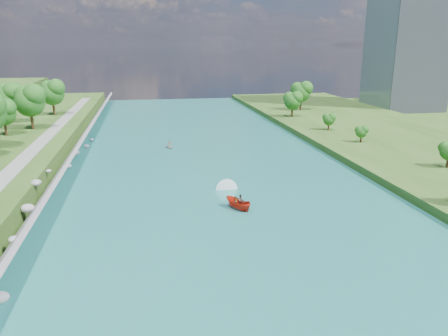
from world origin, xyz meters
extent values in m
plane|color=#2D5119|center=(0.00, 0.00, 0.00)|extent=(260.00, 260.00, 0.00)
cube|color=#1B685D|center=(0.00, 20.00, 0.05)|extent=(55.00, 240.00, 0.10)
cube|color=slate|center=(-25.85, 20.00, 1.80)|extent=(3.54, 236.00, 4.05)
ellipsoid|color=gray|center=(-26.09, -4.97, 2.17)|extent=(1.05, 1.29, 0.65)
ellipsoid|color=gray|center=(-26.75, 4.28, 2.37)|extent=(1.81, 1.66, 1.12)
ellipsoid|color=gray|center=(-27.31, 12.27, 3.39)|extent=(1.49, 1.83, 0.95)
ellipsoid|color=gray|center=(-27.04, 19.86, 3.03)|extent=(0.91, 0.97, 0.52)
ellipsoid|color=gray|center=(-25.34, 28.11, 1.51)|extent=(1.24, 1.37, 0.76)
ellipsoid|color=gray|center=(-25.41, 38.59, 1.53)|extent=(1.43, 1.56, 0.94)
ellipsoid|color=gray|center=(-24.68, 49.57, 0.38)|extent=(1.26, 1.14, 0.86)
ellipsoid|color=gray|center=(-24.25, 56.57, 0.40)|extent=(0.91, 1.17, 0.68)
cube|color=gray|center=(-32.50, 20.00, 3.55)|extent=(3.00, 200.00, 0.10)
cube|color=gray|center=(82.50, 95.00, 30.00)|extent=(22.00, 22.00, 60.00)
ellipsoid|color=#1D5416|center=(-41.75, 50.19, 8.21)|extent=(5.65, 5.65, 9.42)
ellipsoid|color=#1D5416|center=(-37.66, 56.98, 9.73)|extent=(7.47, 7.47, 12.45)
ellipsoid|color=#1D5416|center=(-45.12, 67.64, 9.53)|extent=(7.23, 7.23, 12.05)
ellipsoid|color=#1D5416|center=(-36.72, 79.12, 9.42)|extent=(7.11, 7.11, 11.85)
ellipsoid|color=#1D5416|center=(37.11, 37.35, 3.79)|extent=(2.75, 2.75, 4.58)
ellipsoid|color=#1D5416|center=(35.90, 52.71, 4.13)|extent=(3.16, 3.16, 5.26)
ellipsoid|color=#1D5416|center=(33.69, 75.27, 6.09)|extent=(5.51, 5.51, 9.18)
ellipsoid|color=#1D5416|center=(41.38, 88.98, 7.16)|extent=(6.80, 6.80, 11.33)
imported|color=red|center=(1.52, 4.79, 0.97)|extent=(3.94, 4.70, 1.75)
imported|color=#66605B|center=(1.12, 4.39, 1.32)|extent=(0.72, 0.56, 1.74)
imported|color=#66605B|center=(2.02, 5.29, 1.28)|extent=(0.84, 0.67, 1.66)
cube|color=white|center=(1.52, 7.79, 0.13)|extent=(0.90, 5.00, 0.06)
imported|color=gray|center=(-5.83, 45.43, 0.39)|extent=(2.76, 3.29, 0.58)
imported|color=#66605B|center=(-5.83, 45.43, 1.02)|extent=(0.77, 0.64, 1.34)
camera|label=1|loc=(-11.03, -52.85, 22.92)|focal=35.00mm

